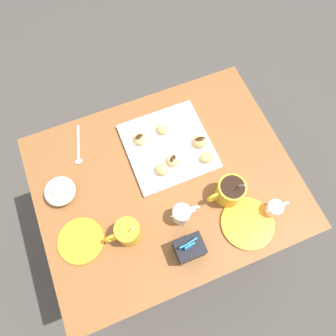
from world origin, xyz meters
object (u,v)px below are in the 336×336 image
object	(u,v)px
pastry_plate_square	(168,146)
coffee_mug_mustard_right	(127,232)
beignet_2	(173,160)
beignet_3	(207,157)
ice_cream_bowl	(60,191)
cream_pitcher_white	(182,214)
beignet_4	(162,129)
sugar_caddy	(189,248)
saucer_orange_right	(81,241)
dining_table	(166,194)
beignet_5	(139,139)
chocolate_sauce_pitcher	(275,208)
saucer_orange_left	(248,223)
coffee_mug_mustard_left	(230,191)
beignet_0	(161,169)
beignet_1	(200,141)

from	to	relation	value
pastry_plate_square	coffee_mug_mustard_right	bearing A→B (deg)	46.01
beignet_2	beignet_3	xyz separation A→B (m)	(-0.12, 0.03, 0.00)
ice_cream_bowl	beignet_2	xyz separation A→B (m)	(-0.40, 0.04, -0.00)
pastry_plate_square	cream_pitcher_white	size ratio (longest dim) A/B	2.89
beignet_3	beignet_4	world-z (taller)	beignet_4
sugar_caddy	saucer_orange_right	xyz separation A→B (m)	(0.32, -0.16, -0.04)
pastry_plate_square	beignet_4	world-z (taller)	beignet_4
saucer_orange_right	dining_table	bearing A→B (deg)	-165.02
coffee_mug_mustard_right	saucer_orange_right	bearing A→B (deg)	-14.77
beignet_5	cream_pitcher_white	bearing A→B (deg)	96.11
sugar_caddy	chocolate_sauce_pitcher	xyz separation A→B (m)	(-0.32, -0.01, -0.01)
saucer_orange_left	chocolate_sauce_pitcher	bearing A→B (deg)	-175.43
coffee_mug_mustard_left	dining_table	bearing A→B (deg)	-36.04
beignet_0	beignet_4	world-z (taller)	beignet_0
pastry_plate_square	beignet_5	distance (m)	0.11
beignet_0	cream_pitcher_white	bearing A→B (deg)	92.12
coffee_mug_mustard_left	sugar_caddy	bearing A→B (deg)	30.91
beignet_4	ice_cream_bowl	bearing A→B (deg)	12.54
beignet_0	beignet_4	bearing A→B (deg)	-113.42
pastry_plate_square	saucer_orange_left	world-z (taller)	pastry_plate_square
coffee_mug_mustard_left	beignet_2	bearing A→B (deg)	-54.69
cream_pitcher_white	sugar_caddy	size ratio (longest dim) A/B	0.99
saucer_orange_right	ice_cream_bowl	bearing A→B (deg)	-85.19
ice_cream_bowl	beignet_1	world-z (taller)	ice_cream_bowl
dining_table	beignet_3	size ratio (longest dim) A/B	17.14
sugar_caddy	chocolate_sauce_pitcher	world-z (taller)	sugar_caddy
beignet_0	beignet_3	distance (m)	0.17
coffee_mug_mustard_left	chocolate_sauce_pitcher	size ratio (longest dim) A/B	1.53
dining_table	beignet_4	bearing A→B (deg)	-108.30
coffee_mug_mustard_left	coffee_mug_mustard_right	world-z (taller)	coffee_mug_mustard_left
chocolate_sauce_pitcher	saucer_orange_right	xyz separation A→B (m)	(0.63, -0.15, -0.03)
ice_cream_bowl	chocolate_sauce_pitcher	distance (m)	0.73
ice_cream_bowl	beignet_5	size ratio (longest dim) A/B	2.03
coffee_mug_mustard_left	chocolate_sauce_pitcher	xyz separation A→B (m)	(-0.12, 0.11, -0.02)
coffee_mug_mustard_right	ice_cream_bowl	world-z (taller)	coffee_mug_mustard_right
pastry_plate_square	coffee_mug_mustard_right	world-z (taller)	coffee_mug_mustard_right
beignet_1	saucer_orange_left	bearing A→B (deg)	95.41
dining_table	cream_pitcher_white	distance (m)	0.24
coffee_mug_mustard_right	beignet_4	size ratio (longest dim) A/B	3.29
pastry_plate_square	ice_cream_bowl	xyz separation A→B (m)	(0.41, 0.03, 0.03)
cream_pitcher_white	beignet_1	xyz separation A→B (m)	(-0.16, -0.22, -0.00)
dining_table	beignet_2	xyz separation A→B (m)	(-0.05, -0.05, 0.19)
beignet_4	beignet_1	bearing A→B (deg)	136.61
coffee_mug_mustard_left	ice_cream_bowl	distance (m)	0.58
ice_cream_bowl	beignet_0	world-z (taller)	ice_cream_bowl
dining_table	pastry_plate_square	size ratio (longest dim) A/B	3.02
pastry_plate_square	sugar_caddy	world-z (taller)	sugar_caddy
saucer_orange_right	pastry_plate_square	bearing A→B (deg)	-151.89
cream_pitcher_white	chocolate_sauce_pitcher	distance (m)	0.31
beignet_1	beignet_3	size ratio (longest dim) A/B	0.98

